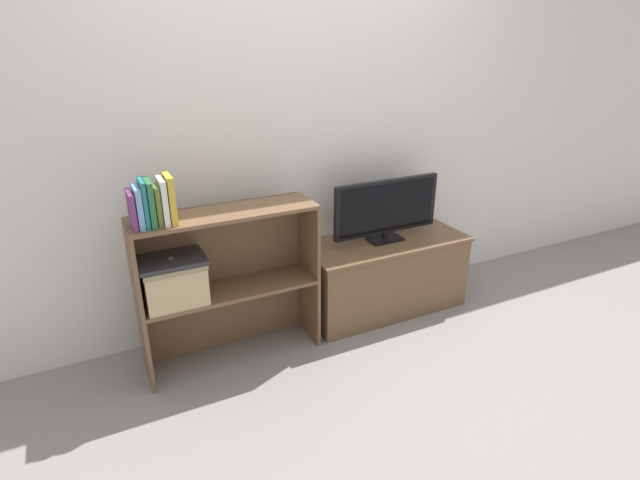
{
  "coord_description": "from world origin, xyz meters",
  "views": [
    {
      "loc": [
        -1.19,
        -2.25,
        1.74
      ],
      "look_at": [
        0.0,
        0.14,
        0.62
      ],
      "focal_mm": 28.0,
      "sensor_mm": 36.0,
      "label": 1
    }
  ],
  "objects_px": {
    "tv": "(387,208)",
    "book_mustard": "(170,199)",
    "tv_stand": "(383,274)",
    "storage_basket_left": "(174,280)",
    "book_ivory": "(163,201)",
    "book_plum": "(132,210)",
    "book_skyblue": "(138,207)",
    "book_forest": "(150,203)",
    "laptop": "(171,260)",
    "book_olive": "(157,205)",
    "book_teal": "(144,203)"
  },
  "relations": [
    {
      "from": "tv",
      "to": "book_ivory",
      "type": "bearing_deg",
      "value": -174.86
    },
    {
      "from": "book_skyblue",
      "to": "book_ivory",
      "type": "relative_size",
      "value": 0.89
    },
    {
      "from": "book_teal",
      "to": "book_plum",
      "type": "bearing_deg",
      "value": 180.0
    },
    {
      "from": "book_skyblue",
      "to": "book_forest",
      "type": "height_order",
      "value": "book_forest"
    },
    {
      "from": "tv",
      "to": "book_mustard",
      "type": "distance_m",
      "value": 1.37
    },
    {
      "from": "tv",
      "to": "book_skyblue",
      "type": "bearing_deg",
      "value": -175.25
    },
    {
      "from": "tv",
      "to": "book_olive",
      "type": "distance_m",
      "value": 1.42
    },
    {
      "from": "book_ivory",
      "to": "tv",
      "type": "bearing_deg",
      "value": 5.14
    },
    {
      "from": "book_forest",
      "to": "laptop",
      "type": "bearing_deg",
      "value": 20.89
    },
    {
      "from": "book_forest",
      "to": "book_olive",
      "type": "height_order",
      "value": "book_forest"
    },
    {
      "from": "tv_stand",
      "to": "book_mustard",
      "type": "bearing_deg",
      "value": -174.66
    },
    {
      "from": "tv_stand",
      "to": "book_skyblue",
      "type": "bearing_deg",
      "value": -175.19
    },
    {
      "from": "book_forest",
      "to": "book_ivory",
      "type": "distance_m",
      "value": 0.06
    },
    {
      "from": "book_teal",
      "to": "book_mustard",
      "type": "height_order",
      "value": "book_mustard"
    },
    {
      "from": "book_plum",
      "to": "book_mustard",
      "type": "bearing_deg",
      "value": 0.0
    },
    {
      "from": "book_ivory",
      "to": "storage_basket_left",
      "type": "distance_m",
      "value": 0.44
    },
    {
      "from": "book_teal",
      "to": "book_ivory",
      "type": "bearing_deg",
      "value": 0.0
    },
    {
      "from": "tv_stand",
      "to": "book_plum",
      "type": "relative_size",
      "value": 6.11
    },
    {
      "from": "book_olive",
      "to": "laptop",
      "type": "xyz_separation_m",
      "value": [
        0.04,
        0.03,
        -0.31
      ]
    },
    {
      "from": "tv_stand",
      "to": "book_skyblue",
      "type": "distance_m",
      "value": 1.66
    },
    {
      "from": "tv_stand",
      "to": "storage_basket_left",
      "type": "relative_size",
      "value": 3.45
    },
    {
      "from": "book_ivory",
      "to": "storage_basket_left",
      "type": "relative_size",
      "value": 0.71
    },
    {
      "from": "tv_stand",
      "to": "book_plum",
      "type": "height_order",
      "value": "book_plum"
    },
    {
      "from": "book_skyblue",
      "to": "book_plum",
      "type": "bearing_deg",
      "value": 180.0
    },
    {
      "from": "book_plum",
      "to": "book_olive",
      "type": "relative_size",
      "value": 0.92
    },
    {
      "from": "tv_stand",
      "to": "tv",
      "type": "relative_size",
      "value": 1.47
    },
    {
      "from": "tv_stand",
      "to": "book_teal",
      "type": "bearing_deg",
      "value": -175.1
    },
    {
      "from": "book_plum",
      "to": "storage_basket_left",
      "type": "relative_size",
      "value": 0.57
    },
    {
      "from": "tv_stand",
      "to": "book_ivory",
      "type": "height_order",
      "value": "book_ivory"
    },
    {
      "from": "tv",
      "to": "book_mustard",
      "type": "relative_size",
      "value": 3.12
    },
    {
      "from": "book_skyblue",
      "to": "tv",
      "type": "bearing_deg",
      "value": 4.75
    },
    {
      "from": "tv_stand",
      "to": "book_forest",
      "type": "distance_m",
      "value": 1.61
    },
    {
      "from": "book_forest",
      "to": "book_olive",
      "type": "xyz_separation_m",
      "value": [
        0.03,
        0.0,
        -0.01
      ]
    },
    {
      "from": "book_olive",
      "to": "storage_basket_left",
      "type": "bearing_deg",
      "value": 35.76
    },
    {
      "from": "tv_stand",
      "to": "book_olive",
      "type": "height_order",
      "value": "book_olive"
    },
    {
      "from": "book_teal",
      "to": "book_mustard",
      "type": "relative_size",
      "value": 0.96
    },
    {
      "from": "book_olive",
      "to": "book_mustard",
      "type": "relative_size",
      "value": 0.82
    },
    {
      "from": "tv_stand",
      "to": "laptop",
      "type": "distance_m",
      "value": 1.43
    },
    {
      "from": "book_forest",
      "to": "book_ivory",
      "type": "bearing_deg",
      "value": 0.0
    },
    {
      "from": "book_forest",
      "to": "book_mustard",
      "type": "height_order",
      "value": "book_mustard"
    },
    {
      "from": "book_forest",
      "to": "book_mustard",
      "type": "relative_size",
      "value": 0.94
    },
    {
      "from": "storage_basket_left",
      "to": "laptop",
      "type": "xyz_separation_m",
      "value": [
        -0.0,
        0.0,
        0.11
      ]
    },
    {
      "from": "storage_basket_left",
      "to": "book_skyblue",
      "type": "bearing_deg",
      "value": -168.08
    },
    {
      "from": "storage_basket_left",
      "to": "tv",
      "type": "bearing_deg",
      "value": 4.1
    },
    {
      "from": "book_teal",
      "to": "book_forest",
      "type": "relative_size",
      "value": 1.02
    },
    {
      "from": "tv_stand",
      "to": "storage_basket_left",
      "type": "xyz_separation_m",
      "value": [
        -1.36,
        -0.1,
        0.31
      ]
    },
    {
      "from": "tv",
      "to": "book_forest",
      "type": "relative_size",
      "value": 3.3
    },
    {
      "from": "tv_stand",
      "to": "laptop",
      "type": "height_order",
      "value": "laptop"
    },
    {
      "from": "book_mustard",
      "to": "laptop",
      "type": "xyz_separation_m",
      "value": [
        -0.03,
        0.03,
        -0.33
      ]
    },
    {
      "from": "book_forest",
      "to": "book_olive",
      "type": "bearing_deg",
      "value": 0.0
    }
  ]
}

